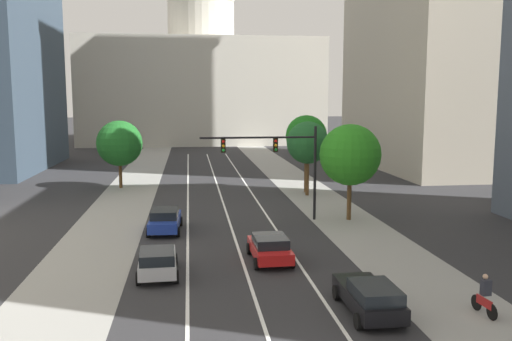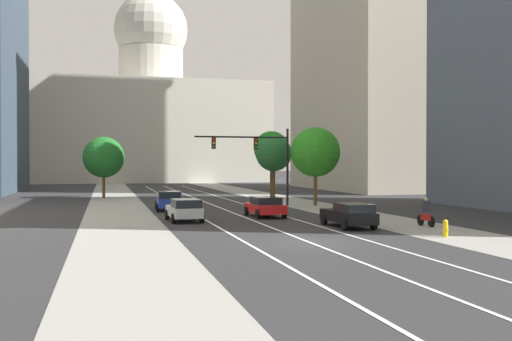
{
  "view_description": "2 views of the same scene",
  "coord_description": "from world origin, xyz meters",
  "px_view_note": "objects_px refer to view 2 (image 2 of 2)",
  "views": [
    {
      "loc": [
        -2.75,
        -14.98,
        8.73
      ],
      "look_at": [
        2.58,
        27.99,
        2.93
      ],
      "focal_mm": 38.0,
      "sensor_mm": 36.0,
      "label": 1
    },
    {
      "loc": [
        -9.32,
        -25.69,
        3.74
      ],
      "look_at": [
        2.62,
        19.94,
        3.14
      ],
      "focal_mm": 40.61,
      "sensor_mm": 36.0,
      "label": 2
    }
  ],
  "objects_px": {
    "capitol_building": "(151,118)",
    "fire_hydrant": "(445,228)",
    "car_red": "(265,206)",
    "car_silver": "(185,209)",
    "street_tree_mid_right": "(271,149)",
    "street_tree_near_left": "(104,157)",
    "cyclist": "(426,212)",
    "street_tree_far_right": "(315,152)",
    "street_tree_near_right": "(274,153)",
    "car_black": "(349,214)",
    "car_blue": "(169,200)",
    "traffic_signal_mast": "(259,152)"
  },
  "relations": [
    {
      "from": "car_silver",
      "to": "street_tree_mid_right",
      "type": "relative_size",
      "value": 0.57
    },
    {
      "from": "traffic_signal_mast",
      "to": "fire_hydrant",
      "type": "distance_m",
      "value": 23.28
    },
    {
      "from": "car_red",
      "to": "car_blue",
      "type": "xyz_separation_m",
      "value": [
        -5.87,
        7.3,
        0.05
      ]
    },
    {
      "from": "car_black",
      "to": "traffic_signal_mast",
      "type": "distance_m",
      "value": 17.73
    },
    {
      "from": "traffic_signal_mast",
      "to": "street_tree_mid_right",
      "type": "bearing_deg",
      "value": 68.63
    },
    {
      "from": "fire_hydrant",
      "to": "street_tree_near_left",
      "type": "relative_size",
      "value": 0.14
    },
    {
      "from": "car_silver",
      "to": "traffic_signal_mast",
      "type": "distance_m",
      "value": 14.42
    },
    {
      "from": "car_blue",
      "to": "car_black",
      "type": "bearing_deg",
      "value": -146.96
    },
    {
      "from": "car_blue",
      "to": "street_tree_mid_right",
      "type": "relative_size",
      "value": 0.63
    },
    {
      "from": "street_tree_near_left",
      "to": "car_silver",
      "type": "bearing_deg",
      "value": -79.5
    },
    {
      "from": "street_tree_mid_right",
      "to": "street_tree_near_left",
      "type": "height_order",
      "value": "street_tree_mid_right"
    },
    {
      "from": "car_red",
      "to": "car_silver",
      "type": "xyz_separation_m",
      "value": [
        -5.86,
        -1.78,
        0.03
      ]
    },
    {
      "from": "cyclist",
      "to": "street_tree_mid_right",
      "type": "xyz_separation_m",
      "value": [
        -1.0,
        29.24,
        4.41
      ]
    },
    {
      "from": "street_tree_near_right",
      "to": "street_tree_near_left",
      "type": "relative_size",
      "value": 1.01
    },
    {
      "from": "car_red",
      "to": "traffic_signal_mast",
      "type": "bearing_deg",
      "value": -14.01
    },
    {
      "from": "street_tree_mid_right",
      "to": "street_tree_near_right",
      "type": "bearing_deg",
      "value": -97.8
    },
    {
      "from": "traffic_signal_mast",
      "to": "street_tree_far_right",
      "type": "relative_size",
      "value": 1.2
    },
    {
      "from": "car_black",
      "to": "street_tree_near_right",
      "type": "bearing_deg",
      "value": -7.28
    },
    {
      "from": "car_black",
      "to": "street_tree_far_right",
      "type": "xyz_separation_m",
      "value": [
        4.23,
        16.92,
        3.95
      ]
    },
    {
      "from": "cyclist",
      "to": "fire_hydrant",
      "type": "bearing_deg",
      "value": 155.17
    },
    {
      "from": "cyclist",
      "to": "traffic_signal_mast",
      "type": "bearing_deg",
      "value": 12.27
    },
    {
      "from": "car_black",
      "to": "street_tree_far_right",
      "type": "height_order",
      "value": "street_tree_far_right"
    },
    {
      "from": "fire_hydrant",
      "to": "cyclist",
      "type": "distance_m",
      "value": 4.99
    },
    {
      "from": "street_tree_mid_right",
      "to": "capitol_building",
      "type": "bearing_deg",
      "value": 97.36
    },
    {
      "from": "street_tree_near_right",
      "to": "capitol_building",
      "type": "bearing_deg",
      "value": 96.98
    },
    {
      "from": "car_blue",
      "to": "cyclist",
      "type": "xyz_separation_m",
      "value": [
        13.4,
        -15.64,
        0.05
      ]
    },
    {
      "from": "car_blue",
      "to": "street_tree_near_left",
      "type": "bearing_deg",
      "value": 18.09
    },
    {
      "from": "car_silver",
      "to": "street_tree_near_right",
      "type": "relative_size",
      "value": 0.62
    },
    {
      "from": "capitol_building",
      "to": "fire_hydrant",
      "type": "distance_m",
      "value": 96.95
    },
    {
      "from": "traffic_signal_mast",
      "to": "car_red",
      "type": "bearing_deg",
      "value": -102.33
    },
    {
      "from": "traffic_signal_mast",
      "to": "car_black",
      "type": "bearing_deg",
      "value": -87.21
    },
    {
      "from": "traffic_signal_mast",
      "to": "cyclist",
      "type": "relative_size",
      "value": 4.83
    },
    {
      "from": "car_blue",
      "to": "traffic_signal_mast",
      "type": "distance_m",
      "value": 9.17
    },
    {
      "from": "street_tree_near_right",
      "to": "car_red",
      "type": "bearing_deg",
      "value": -108.09
    },
    {
      "from": "street_tree_near_right",
      "to": "cyclist",
      "type": "bearing_deg",
      "value": -87.47
    },
    {
      "from": "cyclist",
      "to": "street_tree_far_right",
      "type": "relative_size",
      "value": 0.25
    },
    {
      "from": "traffic_signal_mast",
      "to": "street_tree_near_left",
      "type": "relative_size",
      "value": 1.26
    },
    {
      "from": "street_tree_far_right",
      "to": "street_tree_near_left",
      "type": "xyz_separation_m",
      "value": [
        -18.08,
        16.26,
        -0.33
      ]
    },
    {
      "from": "cyclist",
      "to": "street_tree_near_left",
      "type": "bearing_deg",
      "value": 24.0
    },
    {
      "from": "car_black",
      "to": "street_tree_near_left",
      "type": "height_order",
      "value": "street_tree_near_left"
    },
    {
      "from": "traffic_signal_mast",
      "to": "car_silver",
      "type": "bearing_deg",
      "value": -124.99
    },
    {
      "from": "capitol_building",
      "to": "street_tree_far_right",
      "type": "bearing_deg",
      "value": -83.31
    },
    {
      "from": "capitol_building",
      "to": "cyclist",
      "type": "bearing_deg",
      "value": -84.37
    },
    {
      "from": "car_blue",
      "to": "car_silver",
      "type": "distance_m",
      "value": 9.09
    },
    {
      "from": "car_black",
      "to": "fire_hydrant",
      "type": "bearing_deg",
      "value": -151.83
    },
    {
      "from": "capitol_building",
      "to": "car_red",
      "type": "xyz_separation_m",
      "value": [
        1.47,
        -82.83,
        -12.37
      ]
    },
    {
      "from": "street_tree_near_left",
      "to": "car_black",
      "type": "bearing_deg",
      "value": -67.34
    },
    {
      "from": "car_blue",
      "to": "fire_hydrant",
      "type": "distance_m",
      "value": 23.43
    },
    {
      "from": "cyclist",
      "to": "street_tree_far_right",
      "type": "height_order",
      "value": "street_tree_far_right"
    },
    {
      "from": "car_red",
      "to": "street_tree_near_left",
      "type": "bearing_deg",
      "value": 21.5
    }
  ]
}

